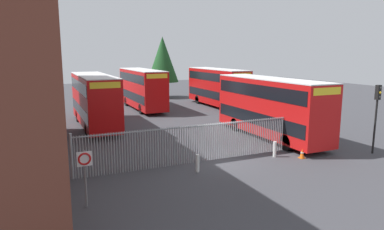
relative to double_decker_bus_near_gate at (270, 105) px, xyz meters
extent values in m
plane|color=#3D3D42|center=(-5.90, 4.85, -2.42)|extent=(100.00, 100.00, 0.00)
cylinder|color=gray|center=(-14.20, -3.15, -1.32)|extent=(0.06, 0.06, 2.20)
cylinder|color=gray|center=(-14.06, -3.15, -1.32)|extent=(0.06, 0.06, 2.20)
cylinder|color=gray|center=(-13.92, -3.15, -1.32)|extent=(0.06, 0.06, 2.20)
cylinder|color=gray|center=(-13.78, -3.15, -1.32)|extent=(0.06, 0.06, 2.20)
cylinder|color=gray|center=(-13.64, -3.15, -1.32)|extent=(0.06, 0.06, 2.20)
cylinder|color=gray|center=(-13.50, -3.15, -1.32)|extent=(0.06, 0.06, 2.20)
cylinder|color=gray|center=(-13.36, -3.15, -1.32)|extent=(0.06, 0.06, 2.20)
cylinder|color=gray|center=(-13.22, -3.15, -1.32)|extent=(0.06, 0.06, 2.20)
cylinder|color=gray|center=(-13.08, -3.15, -1.32)|extent=(0.06, 0.06, 2.20)
cylinder|color=gray|center=(-12.94, -3.15, -1.32)|extent=(0.06, 0.06, 2.20)
cylinder|color=gray|center=(-12.80, -3.15, -1.32)|extent=(0.06, 0.06, 2.20)
cylinder|color=gray|center=(-12.66, -3.15, -1.32)|extent=(0.06, 0.06, 2.20)
cylinder|color=gray|center=(-12.52, -3.15, -1.32)|extent=(0.06, 0.06, 2.20)
cylinder|color=gray|center=(-12.38, -3.15, -1.32)|extent=(0.06, 0.06, 2.20)
cylinder|color=gray|center=(-12.24, -3.15, -1.32)|extent=(0.06, 0.06, 2.20)
cylinder|color=gray|center=(-12.10, -3.15, -1.32)|extent=(0.06, 0.06, 2.20)
cylinder|color=gray|center=(-11.96, -3.15, -1.32)|extent=(0.06, 0.06, 2.20)
cylinder|color=gray|center=(-11.82, -3.15, -1.32)|extent=(0.06, 0.06, 2.20)
cylinder|color=gray|center=(-11.68, -3.15, -1.32)|extent=(0.06, 0.06, 2.20)
cylinder|color=gray|center=(-11.54, -3.15, -1.32)|extent=(0.06, 0.06, 2.20)
cylinder|color=gray|center=(-11.40, -3.15, -1.32)|extent=(0.06, 0.06, 2.20)
cylinder|color=gray|center=(-11.26, -3.15, -1.32)|extent=(0.06, 0.06, 2.20)
cylinder|color=gray|center=(-11.12, -3.15, -1.32)|extent=(0.06, 0.06, 2.20)
cylinder|color=gray|center=(-10.98, -3.15, -1.32)|extent=(0.06, 0.06, 2.20)
cylinder|color=gray|center=(-10.84, -3.15, -1.32)|extent=(0.06, 0.06, 2.20)
cylinder|color=gray|center=(-10.70, -3.15, -1.32)|extent=(0.06, 0.06, 2.20)
cylinder|color=gray|center=(-10.56, -3.15, -1.32)|extent=(0.06, 0.06, 2.20)
cylinder|color=gray|center=(-10.42, -3.15, -1.32)|extent=(0.06, 0.06, 2.20)
cylinder|color=gray|center=(-10.28, -3.15, -1.32)|extent=(0.06, 0.06, 2.20)
cylinder|color=gray|center=(-10.14, -3.15, -1.32)|extent=(0.06, 0.06, 2.20)
cylinder|color=gray|center=(-10.00, -3.15, -1.32)|extent=(0.06, 0.06, 2.20)
cylinder|color=gray|center=(-9.86, -3.15, -1.32)|extent=(0.06, 0.06, 2.20)
cylinder|color=gray|center=(-9.72, -3.15, -1.32)|extent=(0.06, 0.06, 2.20)
cylinder|color=gray|center=(-9.58, -3.15, -1.32)|extent=(0.06, 0.06, 2.20)
cylinder|color=gray|center=(-9.44, -3.15, -1.32)|extent=(0.06, 0.06, 2.20)
cylinder|color=gray|center=(-9.30, -3.15, -1.32)|extent=(0.06, 0.06, 2.20)
cylinder|color=gray|center=(-9.16, -3.15, -1.32)|extent=(0.06, 0.06, 2.20)
cylinder|color=gray|center=(-9.02, -3.15, -1.32)|extent=(0.06, 0.06, 2.20)
cylinder|color=gray|center=(-8.88, -3.15, -1.32)|extent=(0.06, 0.06, 2.20)
cylinder|color=gray|center=(-8.74, -3.15, -1.32)|extent=(0.06, 0.06, 2.20)
cylinder|color=gray|center=(-8.60, -3.15, -1.32)|extent=(0.06, 0.06, 2.20)
cylinder|color=gray|center=(-8.46, -3.15, -1.32)|extent=(0.06, 0.06, 2.20)
cylinder|color=gray|center=(-8.32, -3.15, -1.32)|extent=(0.06, 0.06, 2.20)
cylinder|color=gray|center=(-8.18, -3.15, -1.32)|extent=(0.06, 0.06, 2.20)
cylinder|color=gray|center=(-8.04, -3.15, -1.32)|extent=(0.06, 0.06, 2.20)
cylinder|color=gray|center=(-7.90, -3.15, -1.32)|extent=(0.06, 0.06, 2.20)
cylinder|color=gray|center=(-7.76, -3.15, -1.32)|extent=(0.06, 0.06, 2.20)
cylinder|color=gray|center=(-7.62, -3.15, -1.32)|extent=(0.06, 0.06, 2.20)
cylinder|color=gray|center=(-7.48, -3.15, -1.32)|extent=(0.06, 0.06, 2.20)
cylinder|color=gray|center=(-7.34, -3.15, -1.32)|extent=(0.06, 0.06, 2.20)
cylinder|color=gray|center=(-7.20, -3.15, -1.32)|extent=(0.06, 0.06, 2.20)
cylinder|color=gray|center=(-7.06, -3.15, -1.32)|extent=(0.06, 0.06, 2.20)
cylinder|color=gray|center=(-6.92, -3.15, -1.32)|extent=(0.06, 0.06, 2.20)
cylinder|color=gray|center=(-6.78, -3.15, -1.32)|extent=(0.06, 0.06, 2.20)
cylinder|color=gray|center=(-6.64, -3.15, -1.32)|extent=(0.06, 0.06, 2.20)
cylinder|color=gray|center=(-6.50, -3.15, -1.32)|extent=(0.06, 0.06, 2.20)
cylinder|color=gray|center=(-6.36, -3.15, -1.32)|extent=(0.06, 0.06, 2.20)
cylinder|color=gray|center=(-6.22, -3.15, -1.32)|extent=(0.06, 0.06, 2.20)
cylinder|color=gray|center=(-6.08, -3.15, -1.32)|extent=(0.06, 0.06, 2.20)
cylinder|color=gray|center=(-5.94, -3.15, -1.32)|extent=(0.06, 0.06, 2.20)
cylinder|color=gray|center=(-5.80, -3.15, -1.32)|extent=(0.06, 0.06, 2.20)
cylinder|color=gray|center=(-5.66, -3.15, -1.32)|extent=(0.06, 0.06, 2.20)
cylinder|color=gray|center=(-5.52, -3.15, -1.32)|extent=(0.06, 0.06, 2.20)
cylinder|color=gray|center=(-5.38, -3.15, -1.32)|extent=(0.06, 0.06, 2.20)
cylinder|color=gray|center=(-5.24, -3.15, -1.32)|extent=(0.06, 0.06, 2.20)
cylinder|color=gray|center=(-5.10, -3.15, -1.32)|extent=(0.06, 0.06, 2.20)
cylinder|color=gray|center=(-4.96, -3.15, -1.32)|extent=(0.06, 0.06, 2.20)
cylinder|color=gray|center=(-4.82, -3.15, -1.32)|extent=(0.06, 0.06, 2.20)
cylinder|color=gray|center=(-4.68, -3.15, -1.32)|extent=(0.06, 0.06, 2.20)
cylinder|color=gray|center=(-4.54, -3.15, -1.32)|extent=(0.06, 0.06, 2.20)
cylinder|color=gray|center=(-4.40, -3.15, -1.32)|extent=(0.06, 0.06, 2.20)
cylinder|color=gray|center=(-4.26, -3.15, -1.32)|extent=(0.06, 0.06, 2.20)
cylinder|color=gray|center=(-4.12, -3.15, -1.32)|extent=(0.06, 0.06, 2.20)
cylinder|color=gray|center=(-3.98, -3.15, -1.32)|extent=(0.06, 0.06, 2.20)
cylinder|color=gray|center=(-3.84, -3.15, -1.32)|extent=(0.06, 0.06, 2.20)
cylinder|color=gray|center=(-3.70, -3.15, -1.32)|extent=(0.06, 0.06, 2.20)
cylinder|color=gray|center=(-3.56, -3.15, -1.32)|extent=(0.06, 0.06, 2.20)
cylinder|color=gray|center=(-3.42, -3.15, -1.32)|extent=(0.06, 0.06, 2.20)
cylinder|color=gray|center=(-3.28, -3.15, -1.32)|extent=(0.06, 0.06, 2.20)
cylinder|color=gray|center=(-3.14, -3.15, -1.32)|extent=(0.06, 0.06, 2.20)
cylinder|color=gray|center=(-3.00, -3.15, -1.32)|extent=(0.06, 0.06, 2.20)
cylinder|color=gray|center=(-2.86, -3.15, -1.32)|extent=(0.06, 0.06, 2.20)
cylinder|color=gray|center=(-2.72, -3.15, -1.32)|extent=(0.06, 0.06, 2.20)
cylinder|color=gray|center=(-2.58, -3.15, -1.32)|extent=(0.06, 0.06, 2.20)
cylinder|color=gray|center=(-2.44, -3.15, -1.32)|extent=(0.06, 0.06, 2.20)
cylinder|color=gray|center=(-2.30, -3.15, -1.32)|extent=(0.06, 0.06, 2.20)
cylinder|color=gray|center=(-2.16, -3.15, -1.32)|extent=(0.06, 0.06, 2.20)
cylinder|color=gray|center=(-2.02, -3.15, -1.32)|extent=(0.06, 0.06, 2.20)
cylinder|color=gray|center=(-1.88, -3.15, -1.32)|extent=(0.06, 0.06, 2.20)
cylinder|color=gray|center=(-1.74, -3.15, -1.32)|extent=(0.06, 0.06, 2.20)
cylinder|color=gray|center=(-1.60, -3.15, -1.32)|extent=(0.06, 0.06, 2.20)
cylinder|color=gray|center=(-1.46, -3.15, -1.32)|extent=(0.06, 0.06, 2.20)
cylinder|color=gray|center=(-1.32, -3.15, -1.32)|extent=(0.06, 0.06, 2.20)
cylinder|color=gray|center=(-1.18, -3.15, -1.32)|extent=(0.06, 0.06, 2.20)
cylinder|color=gray|center=(-1.04, -3.15, -1.32)|extent=(0.06, 0.06, 2.20)
cylinder|color=gray|center=(-0.90, -3.15, -1.32)|extent=(0.06, 0.06, 2.20)
cylinder|color=gray|center=(-0.76, -3.15, -1.32)|extent=(0.06, 0.06, 2.20)
cylinder|color=gray|center=(-0.62, -3.15, -1.32)|extent=(0.06, 0.06, 2.20)
cylinder|color=gray|center=(-0.48, -3.15, -1.32)|extent=(0.06, 0.06, 2.20)
cylinder|color=gray|center=(-0.34, -3.15, -1.32)|extent=(0.06, 0.06, 2.20)
cylinder|color=gray|center=(-0.20, -3.15, -1.32)|extent=(0.06, 0.06, 2.20)
cylinder|color=gray|center=(-0.06, -3.15, -1.32)|extent=(0.06, 0.06, 2.20)
cylinder|color=gray|center=(0.08, -3.15, -1.32)|extent=(0.06, 0.06, 2.20)
cylinder|color=gray|center=(0.22, -3.15, -1.32)|extent=(0.06, 0.06, 2.20)
cylinder|color=gray|center=(0.36, -3.15, -1.32)|extent=(0.06, 0.06, 2.20)
cylinder|color=gray|center=(0.50, -3.15, -1.32)|extent=(0.06, 0.06, 2.20)
cylinder|color=gray|center=(0.64, -3.15, -1.32)|extent=(0.06, 0.06, 2.20)
cylinder|color=gray|center=(0.78, -3.15, -1.32)|extent=(0.06, 0.06, 2.20)
cylinder|color=gray|center=(0.92, -3.15, -1.32)|extent=(0.06, 0.06, 2.20)
cylinder|color=gray|center=(1.06, -3.15, -1.32)|extent=(0.06, 0.06, 2.20)
cylinder|color=gray|center=(1.20, -3.15, -1.32)|extent=(0.06, 0.06, 2.20)
cylinder|color=gray|center=(-6.50, -3.15, -0.30)|extent=(15.41, 0.07, 0.07)
cylinder|color=gray|center=(-14.20, -3.15, -1.25)|extent=(0.14, 0.14, 2.35)
cylinder|color=gray|center=(1.20, -3.15, -1.25)|extent=(0.14, 0.14, 2.35)
cube|color=red|center=(0.00, 0.01, -0.07)|extent=(2.50, 10.80, 4.00)
cube|color=black|center=(0.00, 0.01, -0.87)|extent=(2.54, 10.37, 0.90)
cube|color=black|center=(0.00, 0.01, 1.13)|extent=(2.54, 10.37, 0.90)
cube|color=yellow|center=(0.00, -5.34, 1.58)|extent=(2.12, 0.12, 0.44)
cube|color=silver|center=(0.00, 0.01, 1.96)|extent=(2.50, 10.80, 0.08)
cylinder|color=black|center=(-1.10, -3.34, -1.90)|extent=(0.30, 1.04, 1.04)
cylinder|color=black|center=(1.10, -3.34, -1.90)|extent=(0.30, 1.04, 1.04)
cylinder|color=black|center=(-1.10, 2.98, -1.90)|extent=(0.30, 1.04, 1.04)
cylinder|color=black|center=(1.10, 2.98, -1.90)|extent=(0.30, 1.04, 1.04)
cube|color=#B70C0C|center=(-11.16, 9.25, -0.07)|extent=(2.50, 10.80, 4.00)
cube|color=black|center=(-11.16, 9.25, -0.87)|extent=(2.54, 10.37, 0.90)
cube|color=black|center=(-11.16, 9.25, 1.13)|extent=(2.54, 10.37, 0.90)
cube|color=yellow|center=(-11.16, 3.90, 1.58)|extent=(2.12, 0.12, 0.44)
cube|color=silver|center=(-11.16, 9.25, 1.96)|extent=(2.50, 10.80, 0.08)
cylinder|color=black|center=(-12.26, 5.90, -1.90)|extent=(0.30, 1.04, 1.04)
cylinder|color=black|center=(-10.06, 5.90, -1.90)|extent=(0.30, 1.04, 1.04)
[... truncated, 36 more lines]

